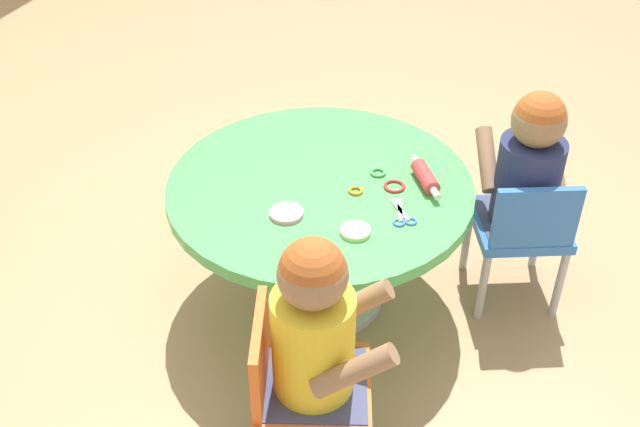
# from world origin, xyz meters

# --- Properties ---
(ground_plane) EXTENTS (10.00, 10.00, 0.00)m
(ground_plane) POSITION_xyz_m (0.00, 0.00, 0.00)
(ground_plane) COLOR tan
(craft_table) EXTENTS (0.98, 0.98, 0.49)m
(craft_table) POSITION_xyz_m (0.00, 0.00, 0.39)
(craft_table) COLOR silver
(craft_table) RESTS_ON ground
(child_chair_left) EXTENTS (0.38, 0.38, 0.54)m
(child_chair_left) POSITION_xyz_m (-0.65, -0.17, 0.31)
(child_chair_left) COLOR #B7B7BC
(child_chair_left) RESTS_ON ground
(seated_child_left) EXTENTS (0.36, 0.41, 0.51)m
(seated_child_left) POSITION_xyz_m (-0.63, -0.21, 0.53)
(seated_child_left) COLOR #3F4772
(seated_child_left) RESTS_ON ground
(child_chair_right) EXTENTS (0.39, 0.39, 0.54)m
(child_chair_right) POSITION_xyz_m (0.22, -0.63, 0.31)
(child_chair_right) COLOR #B7B7BC
(child_chair_right) RESTS_ON ground
(seated_child_right) EXTENTS (0.42, 0.38, 0.51)m
(seated_child_right) POSITION_xyz_m (0.26, -0.62, 0.53)
(seated_child_right) COLOR #3F4772
(seated_child_right) RESTS_ON ground
(rolling_pin) EXTENTS (0.21, 0.14, 0.05)m
(rolling_pin) POSITION_xyz_m (0.11, -0.31, 0.52)
(rolling_pin) COLOR #D83F3F
(rolling_pin) RESTS_ON craft_table
(craft_scissors) EXTENTS (0.14, 0.11, 0.01)m
(craft_scissors) POSITION_xyz_m (-0.09, -0.29, 0.49)
(craft_scissors) COLOR silver
(craft_scissors) RESTS_ON craft_table
(playdough_blob_0) EXTENTS (0.10, 0.10, 0.01)m
(playdough_blob_0) POSITION_xyz_m (-0.19, 0.04, 0.50)
(playdough_blob_0) COLOR pink
(playdough_blob_0) RESTS_ON craft_table
(playdough_blob_1) EXTENTS (0.09, 0.09, 0.01)m
(playdough_blob_1) POSITION_xyz_m (-0.21, -0.18, 0.50)
(playdough_blob_1) COLOR #B2E58C
(playdough_blob_1) RESTS_ON craft_table
(cookie_cutter_0) EXTENTS (0.07, 0.07, 0.01)m
(cookie_cutter_0) POSITION_xyz_m (0.05, -0.23, 0.50)
(cookie_cutter_0) COLOR red
(cookie_cutter_0) RESTS_ON craft_table
(cookie_cutter_1) EXTENTS (0.05, 0.05, 0.01)m
(cookie_cutter_1) POSITION_xyz_m (-0.01, -0.12, 0.50)
(cookie_cutter_1) COLOR orange
(cookie_cutter_1) RESTS_ON craft_table
(cookie_cutter_2) EXTENTS (0.05, 0.05, 0.01)m
(cookie_cutter_2) POSITION_xyz_m (0.11, -0.16, 0.50)
(cookie_cutter_2) COLOR #4CB259
(cookie_cutter_2) RESTS_ON craft_table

